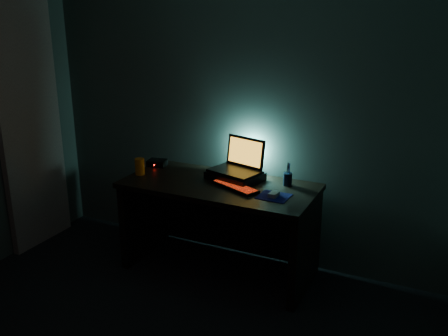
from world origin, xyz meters
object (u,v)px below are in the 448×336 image
(keyboard, at_px, (235,187))
(router, at_px, (157,163))
(mouse, at_px, (274,194))
(juice_glass, at_px, (140,166))
(pen_cup, at_px, (288,179))
(laptop, at_px, (239,163))

(keyboard, bearing_deg, router, -171.01)
(keyboard, bearing_deg, mouse, 17.10)
(juice_glass, bearing_deg, router, 90.00)
(router, bearing_deg, pen_cup, -9.10)
(keyboard, distance_m, mouse, 0.33)
(juice_glass, bearing_deg, mouse, -0.15)
(laptop, bearing_deg, mouse, -19.74)
(laptop, xyz_separation_m, mouse, (0.39, -0.27, -0.10))
(pen_cup, bearing_deg, router, -179.25)
(pen_cup, bearing_deg, mouse, -92.12)
(mouse, bearing_deg, keyboard, 174.86)
(mouse, xyz_separation_m, juice_glass, (-1.16, 0.00, 0.05))
(mouse, xyz_separation_m, router, (-1.16, 0.26, 0.01))
(pen_cup, distance_m, juice_glass, 1.20)
(keyboard, bearing_deg, laptop, 130.65)
(pen_cup, height_order, router, pen_cup)
(laptop, height_order, router, laptop)
(laptop, xyz_separation_m, keyboard, (0.07, -0.23, -0.11))
(mouse, height_order, pen_cup, pen_cup)
(keyboard, xyz_separation_m, router, (-0.83, 0.22, 0.01))
(laptop, xyz_separation_m, pen_cup, (0.40, 0.00, -0.07))
(keyboard, height_order, mouse, mouse)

